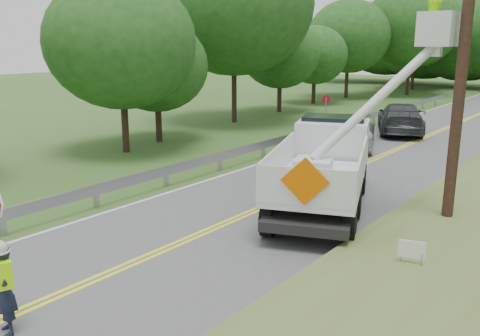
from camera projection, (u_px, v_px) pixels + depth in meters
The scene contains 10 objects.
ground at pixel (60, 295), 10.46m from camera, with size 140.00×140.00×0.00m, color #365A20.
road at pixel (358, 166), 21.20m from camera, with size 7.20×96.00×0.03m.
guardrail at pixel (288, 139), 24.15m from camera, with size 0.18×48.00×0.77m.
treeline_left at pixel (316, 30), 37.81m from camera, with size 11.91×55.61×11.54m.
flagger at pixel (3, 284), 8.87m from camera, with size 1.07×0.55×2.61m.
bucket_truck at pixel (334, 153), 16.24m from camera, with size 5.64×7.51×6.97m.
suv_silver at pixel (348, 131), 25.02m from camera, with size 2.46×5.33×1.48m, color silver.
suv_darkgrey at pixel (400, 118), 28.73m from camera, with size 2.34×5.74×1.67m, color #3C4045.
stop_sign_permanent at pixel (326, 110), 27.57m from camera, with size 0.43×0.25×2.25m.
yard_sign at pixel (412, 251), 11.18m from camera, with size 0.55×0.19×0.82m.
Camera 1 is at (8.73, -5.28, 5.04)m, focal length 38.38 mm.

